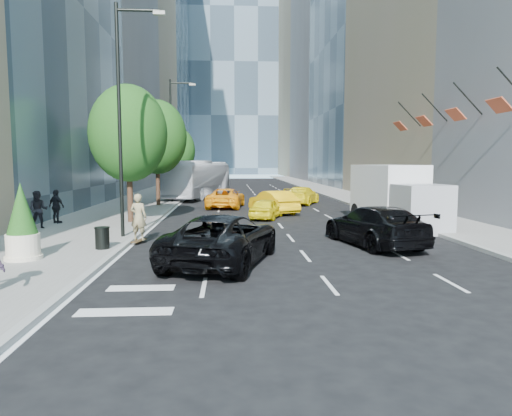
{
  "coord_description": "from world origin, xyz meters",
  "views": [
    {
      "loc": [
        -1.8,
        -16.34,
        3.43
      ],
      "look_at": [
        -0.7,
        1.79,
        1.6
      ],
      "focal_mm": 32.0,
      "sensor_mm": 36.0,
      "label": 1
    }
  ],
  "objects": [
    {
      "name": "tower_left_end",
      "position": [
        -22.0,
        92.0,
        30.0
      ],
      "size": [
        20.0,
        28.0,
        60.0
      ],
      "primitive_type": "cube",
      "color": "#303E4B",
      "rests_on": "ground"
    },
    {
      "name": "pedestrian_a",
      "position": [
        -11.2,
        6.68,
        1.09
      ],
      "size": [
        1.0,
        0.83,
        1.87
      ],
      "primitive_type": "imported",
      "rotation": [
        0.0,
        0.0,
        0.14
      ],
      "color": "black",
      "rests_on": "sidewalk_left"
    },
    {
      "name": "box_truck",
      "position": [
        7.16,
        7.49,
        1.67
      ],
      "size": [
        3.37,
        7.12,
        3.28
      ],
      "rotation": [
        0.0,
        0.0,
        0.13
      ],
      "color": "silver",
      "rests_on": "ground"
    },
    {
      "name": "traffic_signal",
      "position": [
        -6.4,
        40.0,
        4.23
      ],
      "size": [
        2.48,
        0.53,
        5.2
      ],
      "color": "black",
      "rests_on": "sidewalk_left"
    },
    {
      "name": "tree_near",
      "position": [
        -7.2,
        9.0,
        4.97
      ],
      "size": [
        4.2,
        4.2,
        7.46
      ],
      "color": "black",
      "rests_on": "sidewalk_left"
    },
    {
      "name": "sidewalk_right",
      "position": [
        10.0,
        30.0,
        0.07
      ],
      "size": [
        4.0,
        120.0,
        0.15
      ],
      "primitive_type": "cube",
      "color": "slate",
      "rests_on": "ground"
    },
    {
      "name": "lamp_far",
      "position": [
        -6.32,
        22.0,
        5.81
      ],
      "size": [
        2.13,
        0.22,
        10.0
      ],
      "color": "black",
      "rests_on": "sidewalk_left"
    },
    {
      "name": "tower_right_far",
      "position": [
        22.0,
        98.0,
        25.0
      ],
      "size": [
        20.0,
        24.0,
        50.0
      ],
      "primitive_type": "cube",
      "color": "gray",
      "rests_on": "ground"
    },
    {
      "name": "ground",
      "position": [
        0.0,
        0.0,
        0.0
      ],
      "size": [
        160.0,
        160.0,
        0.0
      ],
      "primitive_type": "plane",
      "color": "black",
      "rests_on": "ground"
    },
    {
      "name": "tower_left_mid",
      "position": [
        -22.0,
        42.0,
        22.5
      ],
      "size": [
        20.0,
        24.0,
        45.0
      ],
      "primitive_type": "cube",
      "color": "slate",
      "rests_on": "ground"
    },
    {
      "name": "city_bus",
      "position": [
        -4.7,
        27.74,
        1.78
      ],
      "size": [
        6.09,
        13.15,
        3.57
      ],
      "primitive_type": "imported",
      "rotation": [
        0.0,
        0.0,
        -0.25
      ],
      "color": "white",
      "rests_on": "ground"
    },
    {
      "name": "tree_far",
      "position": [
        -7.2,
        32.0,
        4.62
      ],
      "size": [
        3.9,
        3.9,
        6.92
      ],
      "color": "black",
      "rests_on": "sidewalk_left"
    },
    {
      "name": "taxi_d",
      "position": [
        4.2,
        20.5,
        0.72
      ],
      "size": [
        3.8,
        5.37,
        1.44
      ],
      "primitive_type": "imported",
      "rotation": [
        0.0,
        0.0,
        2.74
      ],
      "color": "yellow",
      "rests_on": "ground"
    },
    {
      "name": "planter_shrub",
      "position": [
        -8.77,
        -0.65,
        1.39
      ],
      "size": [
        1.09,
        1.09,
        2.61
      ],
      "color": "beige",
      "rests_on": "sidewalk_left"
    },
    {
      "name": "tree_mid",
      "position": [
        -7.2,
        19.0,
        5.32
      ],
      "size": [
        4.5,
        4.5,
        7.99
      ],
      "color": "black",
      "rests_on": "sidewalk_left"
    },
    {
      "name": "trash_can",
      "position": [
        -6.6,
        1.08,
        0.55
      ],
      "size": [
        0.53,
        0.53,
        0.79
      ],
      "primitive_type": "cylinder",
      "color": "black",
      "rests_on": "sidewalk_left"
    },
    {
      "name": "sidewalk_left",
      "position": [
        -9.0,
        30.0,
        0.07
      ],
      "size": [
        6.0,
        120.0,
        0.15
      ],
      "primitive_type": "cube",
      "color": "slate",
      "rests_on": "ground"
    },
    {
      "name": "pedestrian_b",
      "position": [
        -11.04,
        8.63,
        1.06
      ],
      "size": [
        1.15,
        0.9,
        1.82
      ],
      "primitive_type": "imported",
      "rotation": [
        0.0,
        0.0,
        2.64
      ],
      "color": "black",
      "rests_on": "sidewalk_left"
    },
    {
      "name": "tower_distant",
      "position": [
        0.0,
        120.0,
        45.0
      ],
      "size": [
        40.0,
        20.0,
        90.0
      ],
      "primitive_type": "cube",
      "color": "#303E4B",
      "rests_on": "ground"
    },
    {
      "name": "lamp_near",
      "position": [
        -6.32,
        4.0,
        5.81
      ],
      "size": [
        2.13,
        0.22,
        10.0
      ],
      "color": "black",
      "rests_on": "sidewalk_left"
    },
    {
      "name": "tower_right_mid",
      "position": [
        22.0,
        74.0,
        32.5
      ],
      "size": [
        20.0,
        24.0,
        65.0
      ],
      "primitive_type": "cube",
      "color": "slate",
      "rests_on": "ground"
    },
    {
      "name": "facade_flags",
      "position": [
        10.64,
        10.0,
        6.18
      ],
      "size": [
        1.85,
        13.3,
        2.05
      ],
      "color": "black",
      "rests_on": "ground"
    },
    {
      "name": "taxi_a",
      "position": [
        0.5,
        11.13,
        0.63
      ],
      "size": [
        2.57,
        3.96,
        1.25
      ],
      "primitive_type": "imported",
      "rotation": [
        0.0,
        0.0,
        2.82
      ],
      "color": "yellow",
      "rests_on": "ground"
    },
    {
      "name": "black_sedan_lincoln",
      "position": [
        -2.0,
        -1.0,
        0.84
      ],
      "size": [
        4.46,
        6.61,
        1.68
      ],
      "primitive_type": "imported",
      "rotation": [
        0.0,
        0.0,
        2.84
      ],
      "color": "black",
      "rests_on": "ground"
    },
    {
      "name": "taxi_c",
      "position": [
        -2.0,
        18.0,
        0.73
      ],
      "size": [
        3.14,
        5.56,
        1.46
      ],
      "primitive_type": "imported",
      "rotation": [
        0.0,
        0.0,
        3.0
      ],
      "color": "#FFA10D",
      "rests_on": "ground"
    },
    {
      "name": "taxi_b",
      "position": [
        1.2,
        14.0,
        0.77
      ],
      "size": [
        3.22,
        4.93,
        1.53
      ],
      "primitive_type": "imported",
      "rotation": [
        0.0,
        0.0,
        3.52
      ],
      "color": "#EBB10C",
      "rests_on": "ground"
    },
    {
      "name": "black_sedan_mercedes",
      "position": [
        4.2,
        1.94,
        0.83
      ],
      "size": [
        3.49,
        6.06,
        1.65
      ],
      "primitive_type": "imported",
      "rotation": [
        0.0,
        0.0,
        3.36
      ],
      "color": "black",
      "rests_on": "ground"
    },
    {
      "name": "skateboarder",
      "position": [
        -5.6,
        3.0,
        0.99
      ],
      "size": [
        0.82,
        0.65,
        1.98
      ],
      "primitive_type": "imported",
      "rotation": [
        0.0,
        0.0,
        2.87
      ],
      "color": "#867A54",
      "rests_on": "ground"
    }
  ]
}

